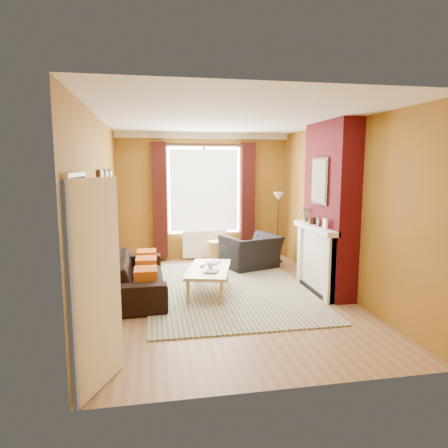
{
  "coord_description": "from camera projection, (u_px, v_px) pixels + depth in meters",
  "views": [
    {
      "loc": [
        -1.16,
        -6.1,
        2.1
      ],
      "look_at": [
        0.0,
        0.25,
        1.15
      ],
      "focal_mm": 32.0,
      "sensor_mm": 36.0,
      "label": 1
    }
  ],
  "objects": [
    {
      "name": "coffee_table",
      "position": [
        209.0,
        271.0,
        6.57
      ],
      "size": [
        0.94,
        1.4,
        0.43
      ],
      "rotation": [
        0.0,
        0.0,
        -0.26
      ],
      "color": "tan",
      "rests_on": "ground"
    },
    {
      "name": "striped_rug",
      "position": [
        227.0,
        289.0,
        6.8
      ],
      "size": [
        2.66,
        3.68,
        0.02
      ],
      "rotation": [
        0.0,
        0.0,
        -0.0
      ],
      "color": "#34678F",
      "rests_on": "ground"
    },
    {
      "name": "book_a",
      "position": [
        206.0,
        271.0,
        6.35
      ],
      "size": [
        0.3,
        0.33,
        0.03
      ],
      "primitive_type": "imported",
      "rotation": [
        0.0,
        0.0,
        -0.45
      ],
      "color": "#999999",
      "rests_on": "coffee_table"
    },
    {
      "name": "ground",
      "position": [
        227.0,
        297.0,
        6.45
      ],
      "size": [
        5.5,
        5.5,
        0.0
      ],
      "primitive_type": "plane",
      "color": "brown",
      "rests_on": "ground"
    },
    {
      "name": "book_b",
      "position": [
        209.0,
        262.0,
        6.94
      ],
      "size": [
        0.29,
        0.32,
        0.02
      ],
      "primitive_type": "imported",
      "rotation": [
        0.0,
        0.0,
        -0.52
      ],
      "color": "#999999",
      "rests_on": "coffee_table"
    },
    {
      "name": "room_walls",
      "position": [
        261.0,
        209.0,
        6.63
      ],
      "size": [
        3.82,
        5.54,
        2.83
      ],
      "color": "#8B5E1A",
      "rests_on": "ground"
    },
    {
      "name": "floor_lamp",
      "position": [
        278.0,
        207.0,
        8.63
      ],
      "size": [
        0.28,
        0.28,
        1.53
      ],
      "rotation": [
        0.0,
        0.0,
        -0.3
      ],
      "color": "black",
      "rests_on": "ground"
    },
    {
      "name": "wicker_stool",
      "position": [
        216.0,
        252.0,
        8.66
      ],
      "size": [
        0.44,
        0.44,
        0.48
      ],
      "rotation": [
        0.0,
        0.0,
        -0.18
      ],
      "color": "#A77F48",
      "rests_on": "ground"
    },
    {
      "name": "mug",
      "position": [
        210.0,
        267.0,
        6.47
      ],
      "size": [
        0.14,
        0.14,
        0.09
      ],
      "primitive_type": "imported",
      "rotation": [
        0.0,
        0.0,
        -0.61
      ],
      "color": "#999999",
      "rests_on": "coffee_table"
    },
    {
      "name": "sofa",
      "position": [
        137.0,
        275.0,
        6.53
      ],
      "size": [
        0.91,
        2.21,
        0.64
      ],
      "primitive_type": "imported",
      "rotation": [
        0.0,
        0.0,
        1.6
      ],
      "color": "black",
      "rests_on": "ground"
    },
    {
      "name": "tv_remote",
      "position": [
        203.0,
        266.0,
        6.67
      ],
      "size": [
        0.11,
        0.16,
        0.02
      ],
      "rotation": [
        0.0,
        0.0,
        -0.46
      ],
      "color": "#28272A",
      "rests_on": "coffee_table"
    },
    {
      "name": "armchair",
      "position": [
        251.0,
        252.0,
        8.2
      ],
      "size": [
        1.3,
        1.22,
        0.68
      ],
      "primitive_type": "imported",
      "rotation": [
        0.0,
        0.0,
        3.48
      ],
      "color": "black",
      "rests_on": "ground"
    }
  ]
}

